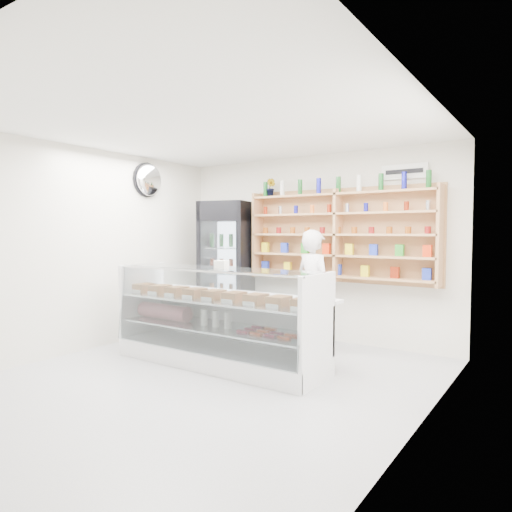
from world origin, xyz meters
The scene contains 8 objects.
room centered at (0.00, 0.00, 1.40)m, with size 5.00×5.00×5.00m.
display_counter centered at (-0.28, 0.57, 0.34)m, with size 2.76×0.82×1.20m.
shop_worker centered at (0.37, 1.85, 0.83)m, with size 0.61×0.40×1.67m, color silver.
drinks_cooler centered at (-1.36, 2.14, 1.07)m, with size 0.92×0.91×2.13m.
wall_shelving centered at (0.50, 2.34, 1.59)m, with size 2.84×0.28×1.33m.
potted_plant centered at (-0.65, 2.34, 2.34)m, with size 0.16×0.13×0.28m, color #1E6626.
security_mirror centered at (-2.17, 1.20, 2.45)m, with size 0.15×0.50×0.50m, color silver.
wall_sign centered at (1.40, 2.47, 2.45)m, with size 0.62×0.03×0.20m, color white.
Camera 1 is at (3.23, -3.77, 1.64)m, focal length 32.00 mm.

